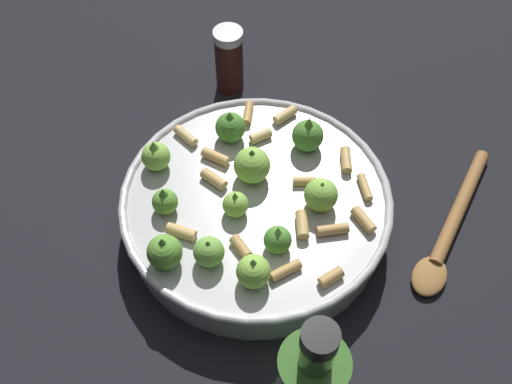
{
  "coord_description": "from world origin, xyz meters",
  "views": [
    {
      "loc": [
        -0.29,
        0.25,
        0.58
      ],
      "look_at": [
        0.0,
        0.0,
        0.06
      ],
      "focal_mm": 42.5,
      "sensor_mm": 36.0,
      "label": 1
    }
  ],
  "objects": [
    {
      "name": "wooden_spoon",
      "position": [
        -0.16,
        -0.16,
        0.01
      ],
      "size": [
        0.1,
        0.21,
        0.02
      ],
      "color": "olive",
      "rests_on": "ground"
    },
    {
      "name": "pepper_shaker",
      "position": [
        0.19,
        -0.12,
        0.05
      ],
      "size": [
        0.04,
        0.04,
        0.09
      ],
      "color": "#33140F",
      "rests_on": "ground"
    },
    {
      "name": "ground_plane",
      "position": [
        0.0,
        0.0,
        0.0
      ],
      "size": [
        2.4,
        2.4,
        0.0
      ],
      "primitive_type": "plane",
      "color": "black"
    },
    {
      "name": "cooking_pan",
      "position": [
        0.0,
        0.0,
        0.03
      ],
      "size": [
        0.3,
        0.3,
        0.09
      ],
      "color": "#B7B7BC",
      "rests_on": "ground"
    }
  ]
}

